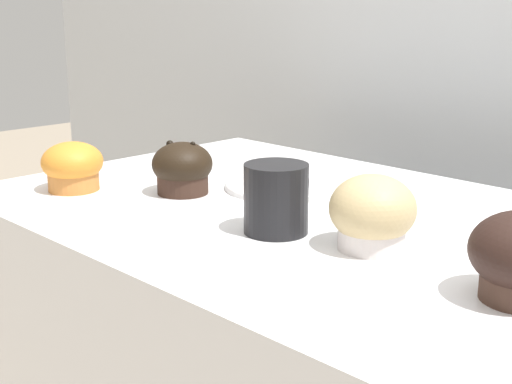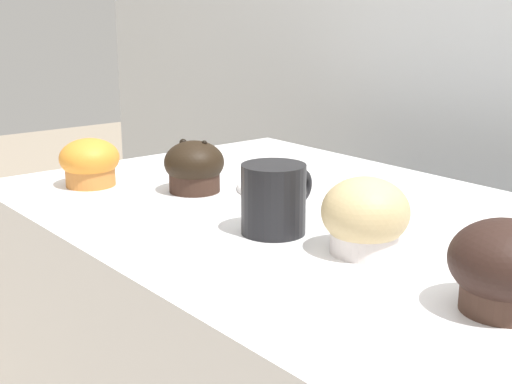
% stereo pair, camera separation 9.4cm
% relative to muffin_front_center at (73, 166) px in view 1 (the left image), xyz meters
% --- Properties ---
extents(muffin_front_center, '(0.10, 0.10, 0.08)m').
position_rel_muffin_front_center_xyz_m(muffin_front_center, '(0.00, 0.00, 0.00)').
color(muffin_front_center, '#C77938').
rests_on(muffin_front_center, display_counter).
extents(muffin_back_left, '(0.10, 0.10, 0.09)m').
position_rel_muffin_front_center_xyz_m(muffin_back_left, '(0.50, 0.11, 0.01)').
color(muffin_back_left, silver).
rests_on(muffin_back_left, display_counter).
extents(muffin_back_right, '(0.09, 0.09, 0.08)m').
position_rel_muffin_front_center_xyz_m(muffin_back_right, '(0.14, 0.11, 0.00)').
color(muffin_back_right, '#36231A').
rests_on(muffin_back_right, display_counter).
extents(coffee_cup, '(0.08, 0.12, 0.09)m').
position_rel_muffin_front_center_xyz_m(coffee_cup, '(0.37, 0.07, 0.01)').
color(coffee_cup, black).
rests_on(coffee_cup, display_counter).
extents(serving_plate, '(0.18, 0.18, 0.01)m').
position_rel_muffin_front_center_xyz_m(serving_plate, '(0.23, 0.24, -0.03)').
color(serving_plate, white).
rests_on(serving_plate, display_counter).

